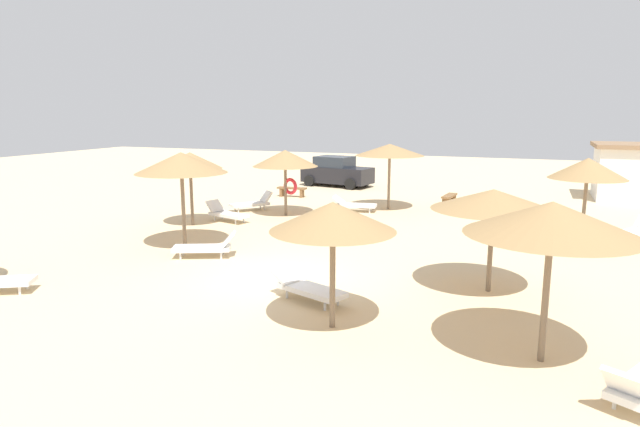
{
  "coord_description": "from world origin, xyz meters",
  "views": [
    {
      "loc": [
        6.06,
        -12.46,
        4.37
      ],
      "look_at": [
        0.0,
        3.0,
        1.2
      ],
      "focal_mm": 30.63,
      "sensor_mm": 36.0,
      "label": 1
    }
  ],
  "objects_px": {
    "parasol_1": "(390,150)",
    "parasol_5": "(552,219)",
    "bench_0": "(292,190)",
    "lounger_2": "(637,230)",
    "lounger_4": "(206,247)",
    "lounger_7": "(226,213)",
    "parasol_0": "(333,217)",
    "parasol_3": "(285,159)",
    "bench_1": "(449,198)",
    "parked_car": "(337,172)",
    "beach_cabana": "(636,172)",
    "parasol_8": "(493,200)",
    "lounger_0": "(308,288)",
    "parasol_4": "(181,163)",
    "lounger_1": "(354,204)",
    "lounger_3": "(252,203)",
    "parasol_7": "(190,161)",
    "parasol_2": "(588,169)"
  },
  "relations": [
    {
      "from": "parasol_5",
      "to": "lounger_0",
      "type": "bearing_deg",
      "value": 164.88
    },
    {
      "from": "lounger_7",
      "to": "bench_1",
      "type": "distance_m",
      "value": 10.38
    },
    {
      "from": "lounger_3",
      "to": "lounger_4",
      "type": "relative_size",
      "value": 0.93
    },
    {
      "from": "bench_0",
      "to": "lounger_2",
      "type": "bearing_deg",
      "value": -15.51
    },
    {
      "from": "parasol_1",
      "to": "parasol_7",
      "type": "relative_size",
      "value": 1.08
    },
    {
      "from": "parasol_5",
      "to": "lounger_0",
      "type": "distance_m",
      "value": 5.69
    },
    {
      "from": "lounger_3",
      "to": "bench_1",
      "type": "height_order",
      "value": "lounger_3"
    },
    {
      "from": "parasol_4",
      "to": "bench_0",
      "type": "relative_size",
      "value": 2.01
    },
    {
      "from": "parasol_0",
      "to": "lounger_2",
      "type": "height_order",
      "value": "parasol_0"
    },
    {
      "from": "parasol_4",
      "to": "lounger_2",
      "type": "height_order",
      "value": "parasol_4"
    },
    {
      "from": "parasol_2",
      "to": "lounger_1",
      "type": "relative_size",
      "value": 1.43
    },
    {
      "from": "parked_car",
      "to": "beach_cabana",
      "type": "distance_m",
      "value": 15.26
    },
    {
      "from": "parasol_4",
      "to": "parasol_2",
      "type": "bearing_deg",
      "value": 24.66
    },
    {
      "from": "parked_car",
      "to": "parasol_4",
      "type": "bearing_deg",
      "value": -89.06
    },
    {
      "from": "lounger_0",
      "to": "lounger_4",
      "type": "distance_m",
      "value": 4.9
    },
    {
      "from": "parasol_4",
      "to": "lounger_1",
      "type": "height_order",
      "value": "parasol_4"
    },
    {
      "from": "parasol_8",
      "to": "bench_1",
      "type": "bearing_deg",
      "value": 102.66
    },
    {
      "from": "parasol_2",
      "to": "lounger_4",
      "type": "xyz_separation_m",
      "value": [
        -10.65,
        -6.32,
        -2.14
      ]
    },
    {
      "from": "parasol_1",
      "to": "parasol_3",
      "type": "relative_size",
      "value": 1.1
    },
    {
      "from": "parasol_3",
      "to": "lounger_1",
      "type": "relative_size",
      "value": 1.39
    },
    {
      "from": "parasol_1",
      "to": "parasol_8",
      "type": "relative_size",
      "value": 1.03
    },
    {
      "from": "parasol_8",
      "to": "bench_1",
      "type": "height_order",
      "value": "parasol_8"
    },
    {
      "from": "lounger_4",
      "to": "lounger_7",
      "type": "xyz_separation_m",
      "value": [
        -2.25,
        4.89,
        -0.0
      ]
    },
    {
      "from": "lounger_1",
      "to": "beach_cabana",
      "type": "distance_m",
      "value": 14.31
    },
    {
      "from": "bench_1",
      "to": "parasol_7",
      "type": "bearing_deg",
      "value": -136.59
    },
    {
      "from": "parasol_0",
      "to": "parasol_1",
      "type": "distance_m",
      "value": 13.67
    },
    {
      "from": "lounger_7",
      "to": "bench_1",
      "type": "bearing_deg",
      "value": 42.15
    },
    {
      "from": "parasol_7",
      "to": "beach_cabana",
      "type": "bearing_deg",
      "value": 37.73
    },
    {
      "from": "parasol_0",
      "to": "lounger_1",
      "type": "height_order",
      "value": "parasol_0"
    },
    {
      "from": "bench_0",
      "to": "beach_cabana",
      "type": "height_order",
      "value": "beach_cabana"
    },
    {
      "from": "parasol_8",
      "to": "lounger_1",
      "type": "height_order",
      "value": "parasol_8"
    },
    {
      "from": "parasol_0",
      "to": "parasol_3",
      "type": "distance_m",
      "value": 12.13
    },
    {
      "from": "parasol_4",
      "to": "lounger_2",
      "type": "distance_m",
      "value": 15.45
    },
    {
      "from": "parasol_1",
      "to": "beach_cabana",
      "type": "bearing_deg",
      "value": 33.15
    },
    {
      "from": "lounger_0",
      "to": "bench_0",
      "type": "height_order",
      "value": "lounger_0"
    },
    {
      "from": "lounger_7",
      "to": "bench_0",
      "type": "relative_size",
      "value": 1.3
    },
    {
      "from": "parasol_1",
      "to": "parasol_5",
      "type": "xyz_separation_m",
      "value": [
        6.24,
        -13.56,
        -0.08
      ]
    },
    {
      "from": "lounger_3",
      "to": "bench_1",
      "type": "distance_m",
      "value": 9.06
    },
    {
      "from": "beach_cabana",
      "to": "lounger_0",
      "type": "bearing_deg",
      "value": -116.11
    },
    {
      "from": "parasol_5",
      "to": "bench_1",
      "type": "distance_m",
      "value": 16.22
    },
    {
      "from": "parasol_2",
      "to": "bench_1",
      "type": "distance_m",
      "value": 7.89
    },
    {
      "from": "beach_cabana",
      "to": "lounger_1",
      "type": "bearing_deg",
      "value": -146.06
    },
    {
      "from": "parasol_4",
      "to": "lounger_0",
      "type": "distance_m",
      "value": 6.9
    },
    {
      "from": "beach_cabana",
      "to": "parasol_8",
      "type": "bearing_deg",
      "value": -108.05
    },
    {
      "from": "parasol_0",
      "to": "lounger_2",
      "type": "relative_size",
      "value": 1.33
    },
    {
      "from": "parasol_1",
      "to": "bench_1",
      "type": "xyz_separation_m",
      "value": [
        2.37,
        2.03,
        -2.29
      ]
    },
    {
      "from": "parasol_1",
      "to": "bench_1",
      "type": "height_order",
      "value": "parasol_1"
    },
    {
      "from": "parasol_2",
      "to": "bench_1",
      "type": "height_order",
      "value": "parasol_2"
    },
    {
      "from": "parasol_8",
      "to": "lounger_4",
      "type": "bearing_deg",
      "value": 179.02
    },
    {
      "from": "parasol_7",
      "to": "lounger_1",
      "type": "xyz_separation_m",
      "value": [
        4.88,
        4.97,
        -2.16
      ]
    }
  ]
}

